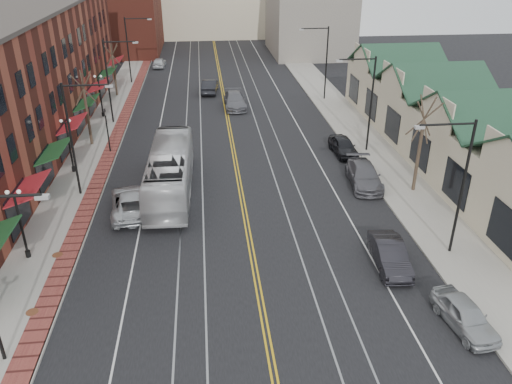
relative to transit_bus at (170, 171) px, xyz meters
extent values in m
plane|color=black|center=(5.00, -15.80, -1.67)|extent=(160.00, 160.00, 0.00)
cube|color=gray|center=(-7.00, 4.20, -1.59)|extent=(4.00, 120.00, 0.15)
cube|color=gray|center=(17.00, 4.20, -1.59)|extent=(4.00, 120.00, 0.15)
cube|color=maroon|center=(-14.00, 11.20, 3.83)|extent=(10.00, 50.00, 11.00)
cube|color=beige|center=(23.00, 4.20, 0.63)|extent=(8.00, 36.00, 4.60)
cube|color=maroon|center=(-11.00, 54.20, 5.33)|extent=(14.00, 18.00, 14.00)
cube|color=beige|center=(5.00, 69.20, 2.83)|extent=(22.00, 14.00, 9.00)
cube|color=slate|center=(20.00, 49.20, 3.83)|extent=(12.00, 16.00, 11.00)
cube|color=#999999|center=(-3.50, -15.80, 6.18)|extent=(0.50, 0.25, 0.15)
cylinder|color=black|center=(-6.50, 0.20, 2.48)|extent=(0.16, 0.16, 8.00)
cylinder|color=black|center=(-5.00, 0.20, 6.28)|extent=(3.00, 0.12, 0.12)
cube|color=#999999|center=(-3.50, 0.20, 6.18)|extent=(0.50, 0.25, 0.15)
cylinder|color=black|center=(-6.50, 16.20, 2.48)|extent=(0.16, 0.16, 8.00)
cylinder|color=black|center=(-5.00, 16.20, 6.28)|extent=(3.00, 0.12, 0.12)
cube|color=#999999|center=(-3.50, 16.20, 6.18)|extent=(0.50, 0.25, 0.15)
cylinder|color=black|center=(-6.50, 32.20, 2.48)|extent=(0.16, 0.16, 8.00)
cylinder|color=black|center=(-5.00, 32.20, 6.28)|extent=(3.00, 0.12, 0.12)
cube|color=#999999|center=(-3.50, 32.20, 6.18)|extent=(0.50, 0.25, 0.15)
cylinder|color=black|center=(16.50, -9.80, 2.48)|extent=(0.16, 0.16, 8.00)
cylinder|color=black|center=(15.00, -9.80, 6.28)|extent=(3.00, 0.12, 0.12)
cube|color=#999999|center=(13.50, -9.80, 6.18)|extent=(0.50, 0.25, 0.15)
cylinder|color=black|center=(16.50, 6.20, 2.48)|extent=(0.16, 0.16, 8.00)
cylinder|color=black|center=(15.00, 6.20, 6.28)|extent=(3.00, 0.12, 0.12)
cube|color=#999999|center=(13.50, 6.20, 6.18)|extent=(0.50, 0.25, 0.15)
cylinder|color=black|center=(16.50, 22.20, 2.48)|extent=(0.16, 0.16, 8.00)
cylinder|color=black|center=(15.00, 22.20, 6.28)|extent=(3.00, 0.12, 0.12)
cube|color=#999999|center=(13.50, 22.20, 6.18)|extent=(0.50, 0.25, 0.15)
cylinder|color=black|center=(-7.80, -7.80, -1.32)|extent=(0.28, 0.28, 0.40)
cylinder|color=black|center=(-7.80, -7.80, 0.48)|extent=(0.14, 0.14, 4.00)
cube|color=black|center=(-7.80, -7.80, 2.48)|extent=(0.60, 0.06, 0.06)
sphere|color=white|center=(-8.10, -7.80, 2.63)|extent=(0.24, 0.24, 0.24)
sphere|color=white|center=(-7.50, -7.80, 2.63)|extent=(0.24, 0.24, 0.24)
cylinder|color=black|center=(-7.80, 4.20, -1.32)|extent=(0.28, 0.28, 0.40)
cylinder|color=black|center=(-7.80, 4.20, 0.48)|extent=(0.14, 0.14, 4.00)
cube|color=black|center=(-7.80, 4.20, 2.48)|extent=(0.60, 0.06, 0.06)
sphere|color=white|center=(-8.10, 4.20, 2.63)|extent=(0.24, 0.24, 0.24)
sphere|color=white|center=(-7.50, 4.20, 2.63)|extent=(0.24, 0.24, 0.24)
cylinder|color=black|center=(-7.80, 18.20, -1.32)|extent=(0.28, 0.28, 0.40)
cylinder|color=black|center=(-7.80, 18.20, 0.48)|extent=(0.14, 0.14, 4.00)
cube|color=black|center=(-7.80, 18.20, 2.48)|extent=(0.60, 0.06, 0.06)
sphere|color=white|center=(-8.10, 18.20, 2.63)|extent=(0.24, 0.24, 0.24)
sphere|color=white|center=(-7.50, 18.20, 2.63)|extent=(0.24, 0.24, 0.24)
cylinder|color=#382B21|center=(-7.50, 10.20, 0.93)|extent=(0.24, 0.24, 4.90)
cylinder|color=#382B21|center=(-7.50, 10.20, 3.48)|extent=(0.58, 1.37, 2.90)
cylinder|color=#382B21|center=(-7.50, 10.20, 3.48)|extent=(1.60, 0.66, 2.78)
cylinder|color=#382B21|center=(-7.50, 10.20, 3.48)|extent=(0.53, 1.23, 2.96)
cylinder|color=#382B21|center=(-7.50, 10.20, 3.48)|extent=(1.69, 1.03, 2.64)
cylinder|color=#382B21|center=(-7.50, 10.20, 3.48)|extent=(1.78, 1.29, 2.48)
cylinder|color=#382B21|center=(-7.50, 26.20, 0.76)|extent=(0.24, 0.24, 4.55)
cylinder|color=#382B21|center=(-7.50, 26.20, 3.13)|extent=(0.55, 1.28, 2.69)
cylinder|color=#382B21|center=(-7.50, 26.20, 3.13)|extent=(1.49, 0.62, 2.58)
cylinder|color=#382B21|center=(-7.50, 26.20, 3.13)|extent=(0.50, 1.15, 2.75)
cylinder|color=#382B21|center=(-7.50, 26.20, 3.13)|extent=(1.57, 0.97, 2.45)
cylinder|color=#382B21|center=(-7.50, 26.20, 3.13)|extent=(1.66, 1.20, 2.30)
cylinder|color=#382B21|center=(17.50, -1.80, 1.11)|extent=(0.24, 0.24, 5.25)
cylinder|color=#382B21|center=(17.50, -1.80, 3.83)|extent=(0.61, 1.46, 3.10)
cylinder|color=#382B21|center=(17.50, -1.80, 3.83)|extent=(1.70, 0.70, 2.97)
cylinder|color=#382B21|center=(17.50, -1.80, 3.83)|extent=(0.56, 1.31, 3.17)
cylinder|color=#382B21|center=(17.50, -1.80, 3.83)|extent=(1.80, 1.10, 2.82)
cylinder|color=#382B21|center=(17.50, -1.80, 3.83)|extent=(1.90, 1.37, 2.65)
cylinder|color=#592D19|center=(-6.20, -12.80, -1.51)|extent=(0.60, 0.60, 0.02)
cylinder|color=#592D19|center=(-6.20, -7.80, -1.51)|extent=(0.60, 0.60, 0.02)
cylinder|color=black|center=(-5.60, 8.20, 0.08)|extent=(0.12, 0.12, 3.20)
imported|color=black|center=(-5.60, 8.20, 1.83)|extent=(0.18, 0.15, 0.90)
imported|color=silver|center=(0.00, 0.00, 0.00)|extent=(3.07, 12.03, 3.33)
imported|color=#B2B6BA|center=(-2.50, -2.81, -0.88)|extent=(3.27, 5.92, 1.57)
imported|color=#A2A5A9|center=(14.30, -15.84, -0.99)|extent=(2.12, 4.15, 1.35)
imported|color=black|center=(12.50, -10.66, -0.93)|extent=(1.88, 4.57, 1.47)
imported|color=#5A5960|center=(14.22, -0.32, -0.89)|extent=(2.65, 5.51, 1.55)
imported|color=black|center=(14.30, 5.80, -0.93)|extent=(1.95, 4.38, 1.46)
imported|color=black|center=(3.46, 26.60, -0.86)|extent=(2.27, 5.08, 1.62)
imported|color=slate|center=(6.01, 20.20, -0.86)|extent=(2.36, 5.61, 1.62)
imported|color=silver|center=(-3.50, 41.07, -0.96)|extent=(1.90, 4.23, 1.41)
camera|label=1|loc=(2.61, -32.95, 14.61)|focal=35.00mm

